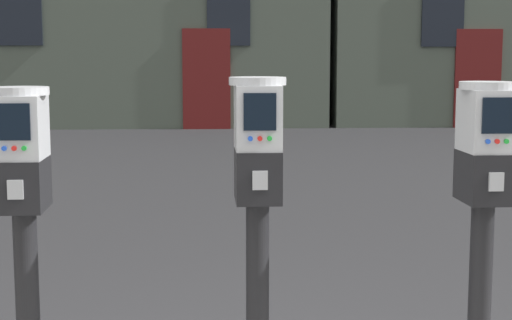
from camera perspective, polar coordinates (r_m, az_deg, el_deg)
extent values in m
cylinder|color=black|center=(3.24, -15.91, -10.67)|extent=(0.09, 0.09, 0.84)
cube|color=black|center=(3.12, -16.25, -1.66)|extent=(0.17, 0.24, 0.19)
cube|color=#A5A8AD|center=(3.00, -16.75, -2.04)|extent=(0.06, 0.01, 0.07)
cube|color=#B7BABF|center=(3.10, -16.39, 2.27)|extent=(0.17, 0.23, 0.24)
cube|color=black|center=(2.98, -16.90, 2.61)|extent=(0.12, 0.01, 0.13)
cylinder|color=blue|center=(3.00, -17.49, 0.79)|extent=(0.02, 0.01, 0.02)
cylinder|color=red|center=(2.99, -16.83, 0.80)|extent=(0.02, 0.01, 0.02)
cylinder|color=green|center=(2.98, -16.18, 0.81)|extent=(0.02, 0.01, 0.02)
cylinder|color=#B7BABF|center=(3.09, -16.48, 4.74)|extent=(0.22, 0.22, 0.03)
cylinder|color=black|center=(3.17, 0.11, -10.58)|extent=(0.09, 0.09, 0.86)
cube|color=black|center=(3.05, 0.11, -1.09)|extent=(0.17, 0.24, 0.20)
cube|color=#A5A8AD|center=(2.92, 0.29, -1.46)|extent=(0.06, 0.01, 0.07)
cube|color=#B7BABF|center=(3.02, 0.11, 3.05)|extent=(0.17, 0.23, 0.24)
cube|color=black|center=(2.90, 0.28, 3.45)|extent=(0.12, 0.01, 0.14)
cylinder|color=blue|center=(2.91, -0.41, 1.53)|extent=(0.02, 0.01, 0.02)
cylinder|color=red|center=(2.91, 0.28, 1.53)|extent=(0.02, 0.01, 0.02)
cylinder|color=green|center=(2.91, 0.97, 1.54)|extent=(0.02, 0.01, 0.02)
cylinder|color=#B7BABF|center=(3.02, 0.11, 5.64)|extent=(0.22, 0.22, 0.03)
cylinder|color=black|center=(3.34, 15.61, -10.02)|extent=(0.09, 0.09, 0.85)
cube|color=black|center=(3.23, 15.94, -1.16)|extent=(0.17, 0.24, 0.20)
cube|color=#A5A8AD|center=(3.11, 16.72, -1.50)|extent=(0.06, 0.01, 0.07)
cube|color=#B7BABF|center=(3.20, 16.08, 2.70)|extent=(0.17, 0.23, 0.24)
cube|color=black|center=(3.09, 16.84, 3.05)|extent=(0.12, 0.01, 0.13)
cylinder|color=blue|center=(3.08, 16.18, 1.27)|extent=(0.02, 0.01, 0.02)
cylinder|color=red|center=(3.10, 16.79, 1.27)|extent=(0.02, 0.01, 0.02)
cylinder|color=green|center=(3.11, 17.39, 1.27)|extent=(0.02, 0.01, 0.02)
cylinder|color=#B7BABF|center=(3.19, 16.16, 5.11)|extent=(0.22, 0.22, 0.03)
cube|color=black|center=(17.34, -16.50, 10.47)|extent=(0.90, 0.06, 1.60)
cube|color=black|center=(16.92, -1.97, 10.85)|extent=(0.90, 0.06, 1.60)
cube|color=#591414|center=(16.89, -3.54, 5.77)|extent=(1.00, 0.07, 2.10)
cube|color=black|center=(17.63, 13.17, 10.46)|extent=(0.90, 0.06, 1.60)
cube|color=#591414|center=(17.85, 15.50, 5.60)|extent=(1.00, 0.07, 2.10)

